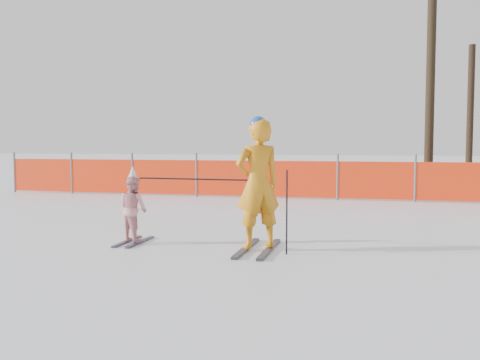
% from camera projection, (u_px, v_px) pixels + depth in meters
% --- Properties ---
extents(ground, '(120.00, 120.00, 0.00)m').
position_uv_depth(ground, '(232.00, 254.00, 7.46)').
color(ground, white).
rests_on(ground, ground).
extents(adult, '(0.80, 1.46, 1.93)m').
position_uv_depth(adult, '(258.00, 184.00, 7.65)').
color(adult, black).
rests_on(adult, ground).
extents(child, '(0.62, 0.95, 1.19)m').
position_uv_depth(child, '(133.00, 208.00, 8.25)').
color(child, black).
rests_on(child, ground).
extents(ski_poles, '(2.33, 0.32, 1.18)m').
position_uv_depth(ski_poles, '(229.00, 192.00, 7.71)').
color(ski_poles, black).
rests_on(ski_poles, ground).
extents(safety_fence, '(14.23, 0.06, 1.25)m').
position_uv_depth(safety_fence, '(233.00, 178.00, 15.10)').
color(safety_fence, '#595960').
rests_on(safety_fence, ground).
extents(tree_trunks, '(3.03, 2.01, 6.78)m').
position_uv_depth(tree_trunks, '(463.00, 98.00, 16.00)').
color(tree_trunks, black).
rests_on(tree_trunks, ground).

